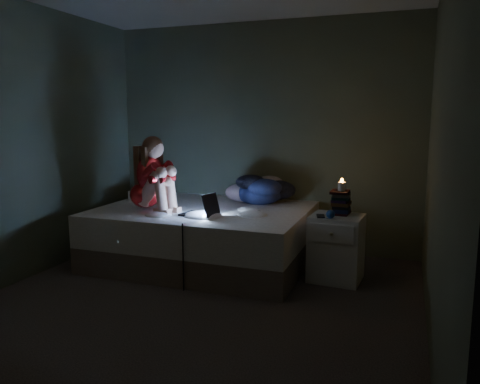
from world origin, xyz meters
The scene contains 14 objects.
floor centered at (0.00, 0.00, -0.01)m, with size 3.60×3.80×0.02m, color black.
wall_back centered at (0.00, 1.91, 1.30)m, with size 3.60×0.02×2.60m, color #414B39.
wall_left centered at (-1.81, 0.00, 1.30)m, with size 0.02×3.80×2.60m, color #414B39.
wall_right centered at (1.81, 0.00, 1.30)m, with size 0.02×3.80×2.60m, color #414B39.
bed centered at (-0.39, 1.10, 0.30)m, with size 2.15×1.61×0.59m, color #BBB9B3, non-canonical shape.
pillow centered at (-1.14, 1.30, 0.65)m, with size 0.42×0.30×0.12m, color white.
woman centered at (-0.91, 0.81, 0.97)m, with size 0.47×0.31×0.76m, color #A3000F, non-canonical shape.
laptop centered at (-0.28, 0.73, 0.71)m, with size 0.34×0.24×0.24m, color black, non-canonical shape.
clothes_pile centered at (0.06, 1.58, 0.76)m, with size 0.56×0.45×0.33m, color navy, non-canonical shape.
nightstand centered at (1.01, 1.02, 0.31)m, with size 0.47×0.42×0.63m, color silver.
book_stack centered at (1.03, 1.09, 0.75)m, with size 0.19×0.25×0.24m, color black, non-canonical shape.
candle centered at (1.03, 1.09, 0.90)m, with size 0.07×0.07×0.08m, color beige.
phone centered at (0.88, 0.90, 0.63)m, with size 0.07×0.14×0.01m, color black.
blue_orb centered at (0.98, 0.86, 0.67)m, with size 0.08×0.08×0.08m, color #1C4496.
Camera 1 is at (1.60, -3.33, 1.54)m, focal length 35.18 mm.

